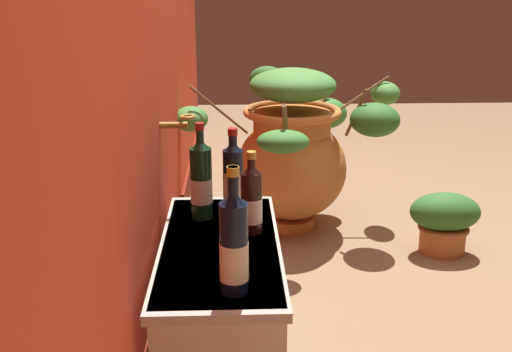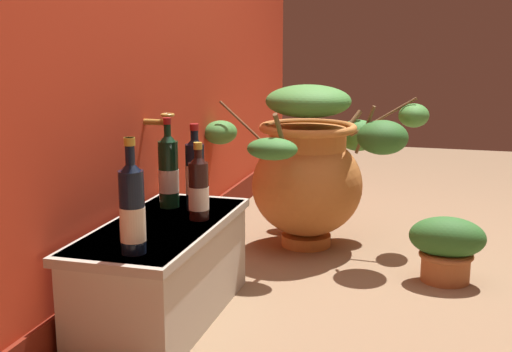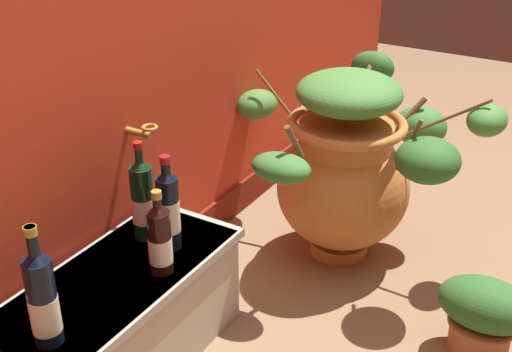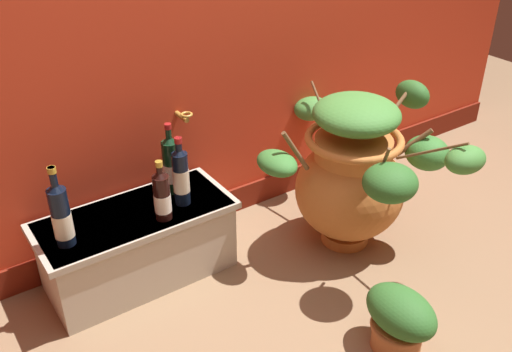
{
  "view_description": "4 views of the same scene",
  "coord_description": "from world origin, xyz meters",
  "px_view_note": "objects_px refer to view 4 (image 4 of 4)",
  "views": [
    {
      "loc": [
        -2.27,
        0.84,
        1.16
      ],
      "look_at": [
        -0.1,
        0.75,
        0.45
      ],
      "focal_mm": 42.39,
      "sensor_mm": 36.0,
      "label": 1
    },
    {
      "loc": [
        -2.57,
        -0.04,
        1.0
      ],
      "look_at": [
        -0.0,
        0.68,
        0.43
      ],
      "focal_mm": 46.76,
      "sensor_mm": 36.0,
      "label": 2
    },
    {
      "loc": [
        -1.72,
        -0.33,
        1.55
      ],
      "look_at": [
        -0.03,
        0.67,
        0.54
      ],
      "focal_mm": 46.92,
      "sensor_mm": 36.0,
      "label": 3
    },
    {
      "loc": [
        -1.23,
        -1.12,
        1.77
      ],
      "look_at": [
        0.03,
        0.72,
        0.44
      ],
      "focal_mm": 40.34,
      "sensor_mm": 36.0,
      "label": 4
    }
  ],
  "objects_px": {
    "wine_bottle_right": "(162,195)",
    "wine_bottle_middle": "(181,175)",
    "potted_shrub": "(400,319)",
    "wine_bottle_back": "(61,215)",
    "terracotta_urn": "(355,172)",
    "wine_bottle_left": "(171,164)"
  },
  "relations": [
    {
      "from": "wine_bottle_back",
      "to": "wine_bottle_middle",
      "type": "bearing_deg",
      "value": -0.01
    },
    {
      "from": "terracotta_urn",
      "to": "wine_bottle_left",
      "type": "distance_m",
      "value": 0.86
    },
    {
      "from": "wine_bottle_back",
      "to": "potted_shrub",
      "type": "xyz_separation_m",
      "value": [
        0.97,
        -0.93,
        -0.34
      ]
    },
    {
      "from": "wine_bottle_back",
      "to": "wine_bottle_right",
      "type": "bearing_deg",
      "value": -8.32
    },
    {
      "from": "wine_bottle_left",
      "to": "wine_bottle_back",
      "type": "distance_m",
      "value": 0.55
    },
    {
      "from": "terracotta_urn",
      "to": "potted_shrub",
      "type": "relative_size",
      "value": 3.58
    },
    {
      "from": "terracotta_urn",
      "to": "wine_bottle_right",
      "type": "relative_size",
      "value": 3.97
    },
    {
      "from": "wine_bottle_left",
      "to": "wine_bottle_back",
      "type": "height_order",
      "value": "wine_bottle_back"
    },
    {
      "from": "wine_bottle_back",
      "to": "terracotta_urn",
      "type": "bearing_deg",
      "value": -12.68
    },
    {
      "from": "terracotta_urn",
      "to": "wine_bottle_right",
      "type": "distance_m",
      "value": 0.92
    },
    {
      "from": "terracotta_urn",
      "to": "wine_bottle_back",
      "type": "relative_size",
      "value": 3.13
    },
    {
      "from": "wine_bottle_right",
      "to": "potted_shrub",
      "type": "bearing_deg",
      "value": -56.85
    },
    {
      "from": "wine_bottle_right",
      "to": "potted_shrub",
      "type": "relative_size",
      "value": 0.9
    },
    {
      "from": "wine_bottle_back",
      "to": "potted_shrub",
      "type": "relative_size",
      "value": 1.14
    },
    {
      "from": "wine_bottle_back",
      "to": "potted_shrub",
      "type": "height_order",
      "value": "wine_bottle_back"
    },
    {
      "from": "terracotta_urn",
      "to": "wine_bottle_middle",
      "type": "height_order",
      "value": "terracotta_urn"
    },
    {
      "from": "potted_shrub",
      "to": "wine_bottle_right",
      "type": "bearing_deg",
      "value": 123.15
    },
    {
      "from": "wine_bottle_middle",
      "to": "wine_bottle_back",
      "type": "distance_m",
      "value": 0.53
    },
    {
      "from": "terracotta_urn",
      "to": "wine_bottle_back",
      "type": "distance_m",
      "value": 1.33
    },
    {
      "from": "wine_bottle_right",
      "to": "wine_bottle_middle",
      "type": "bearing_deg",
      "value": 25.78
    },
    {
      "from": "wine_bottle_middle",
      "to": "wine_bottle_back",
      "type": "bearing_deg",
      "value": 179.99
    },
    {
      "from": "wine_bottle_back",
      "to": "wine_bottle_left",
      "type": "bearing_deg",
      "value": 11.68
    }
  ]
}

